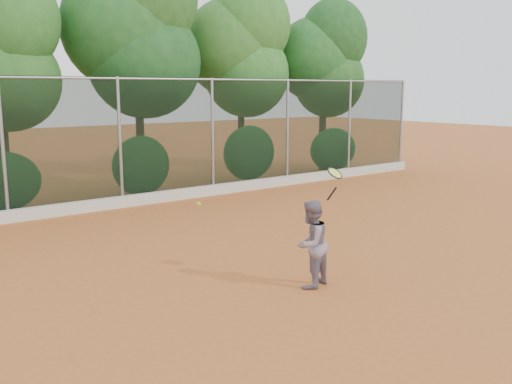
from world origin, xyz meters
TOP-DOWN VIEW (x-y plane):
  - ground at (0.00, 0.00)m, footprint 80.00×80.00m
  - concrete_curb at (0.00, 6.82)m, footprint 24.00×0.20m
  - tennis_player at (-0.39, -0.94)m, footprint 0.83×0.73m
  - chainlink_fence at (-0.00, 7.00)m, footprint 24.09×0.09m
  - foliage_backdrop at (-0.55, 8.98)m, footprint 23.70×3.63m
  - tennis_racket at (0.09, -0.97)m, footprint 0.32×0.30m
  - tennis_ball_in_flight at (-2.29, -0.61)m, footprint 0.06×0.06m

SIDE VIEW (x-z plane):
  - ground at x=0.00m, z-range 0.00..0.00m
  - concrete_curb at x=0.00m, z-range 0.00..0.30m
  - tennis_player at x=-0.39m, z-range 0.00..1.44m
  - tennis_ball_in_flight at x=-2.29m, z-range 1.53..1.60m
  - tennis_racket at x=0.09m, z-range 1.51..2.08m
  - chainlink_fence at x=0.00m, z-range 0.11..3.61m
  - foliage_backdrop at x=-0.55m, z-range 0.63..8.18m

